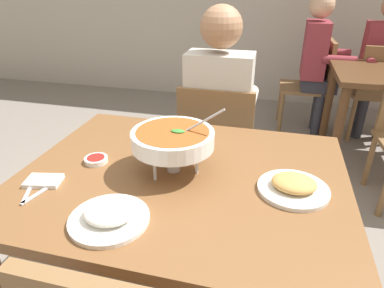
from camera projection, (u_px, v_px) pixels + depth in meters
The scene contains 14 objects.
dining_table_main at pixel (182, 199), 1.30m from camera, with size 1.19×0.95×0.78m.
chair_diner_main at pixel (217, 147), 2.02m from camera, with size 0.44×0.44×0.90m.
diner_main at pixel (219, 108), 1.95m from camera, with size 0.40×0.45×1.31m.
curry_bowl at pixel (173, 139), 1.21m from camera, with size 0.33×0.30×0.26m.
rice_plate at pixel (109, 216), 1.00m from camera, with size 0.24×0.24×0.06m.
appetizer_plate at pixel (294, 186), 1.14m from camera, with size 0.24×0.24×0.06m.
sauce_dish at pixel (96, 160), 1.32m from camera, with size 0.09×0.09×0.02m.
napkin_folded at pixel (44, 181), 1.19m from camera, with size 0.12×0.08×0.02m, color white.
fork_utensil at pixel (30, 189), 1.15m from camera, with size 0.01×0.17×0.01m, color silver.
spoon_utensil at pixel (42, 191), 1.14m from camera, with size 0.01×0.17×0.01m, color silver.
chair_bg_left at pixel (314, 81), 3.30m from camera, with size 0.46×0.46×0.90m.
chair_bg_middle at pixel (378, 88), 3.08m from camera, with size 0.45×0.45×0.90m.
patron_bg_left at pixel (318, 58), 3.13m from camera, with size 0.45×0.40×1.31m.
patron_bg_middle at pixel (383, 60), 3.06m from camera, with size 0.40×0.45×1.31m.
Camera 1 is at (0.30, -1.02, 1.44)m, focal length 31.55 mm.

